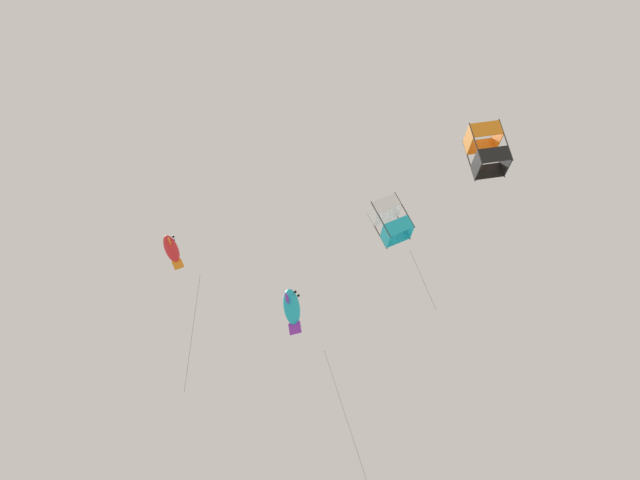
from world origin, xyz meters
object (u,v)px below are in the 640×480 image
kite_fish_low_drifter (172,249)px  kite_box_highest (487,150)px  kite_fish_upper_right (292,307)px  kite_box_far_centre (391,221)px

kite_fish_low_drifter → kite_box_highest: 15.45m
kite_fish_low_drifter → kite_fish_upper_right: bearing=95.3°
kite_box_far_centre → kite_fish_low_drifter: size_ratio=0.77×
kite_fish_upper_right → kite_box_highest: size_ratio=5.99×
kite_box_far_centre → kite_box_highest: bearing=5.3°
kite_box_highest → kite_box_far_centre: bearing=-173.0°
kite_box_far_centre → kite_fish_low_drifter: 9.72m
kite_box_far_centre → kite_fish_low_drifter: kite_box_far_centre is taller
kite_box_far_centre → kite_fish_upper_right: 5.82m
kite_fish_low_drifter → kite_box_highest: bearing=37.5°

